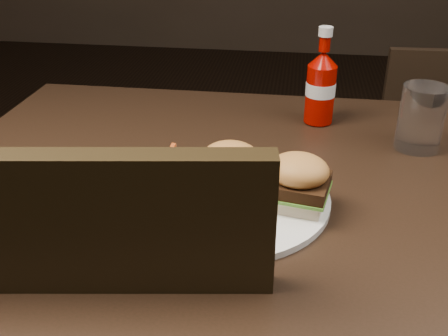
# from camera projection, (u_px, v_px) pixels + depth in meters

# --- Properties ---
(dining_table) EXTENTS (1.20, 0.80, 0.04)m
(dining_table) POSITION_uv_depth(u_px,v_px,m) (285.00, 190.00, 0.87)
(dining_table) COLOR black
(dining_table) RESTS_ON ground
(chair_far) EXTENTS (0.38, 0.38, 0.03)m
(chair_far) POSITION_uv_depth(u_px,v_px,m) (420.00, 161.00, 1.61)
(chair_far) COLOR black
(chair_far) RESTS_ON ground
(plate) EXTENTS (0.32, 0.32, 0.01)m
(plate) POSITION_uv_depth(u_px,v_px,m) (223.00, 197.00, 0.80)
(plate) COLOR white
(plate) RESTS_ON dining_table
(sandwich_half_a) EXTENTS (0.09, 0.08, 0.02)m
(sandwich_half_a) POSITION_uv_depth(u_px,v_px,m) (231.00, 185.00, 0.80)
(sandwich_half_a) COLOR beige
(sandwich_half_a) RESTS_ON plate
(sandwich_half_b) EXTENTS (0.09, 0.09, 0.02)m
(sandwich_half_b) POSITION_uv_depth(u_px,v_px,m) (296.00, 198.00, 0.77)
(sandwich_half_b) COLOR beige
(sandwich_half_b) RESTS_ON plate
(fries_pile) EXTENTS (0.14, 0.14, 0.04)m
(fries_pile) POSITION_uv_depth(u_px,v_px,m) (171.00, 174.00, 0.81)
(fries_pile) COLOR #BA5522
(fries_pile) RESTS_ON plate
(ketchup_bottle) EXTENTS (0.08, 0.08, 0.12)m
(ketchup_bottle) POSITION_uv_depth(u_px,v_px,m) (320.00, 94.00, 1.04)
(ketchup_bottle) COLOR #960600
(ketchup_bottle) RESTS_ON dining_table
(tumbler) EXTENTS (0.10, 0.10, 0.13)m
(tumbler) POSITION_uv_depth(u_px,v_px,m) (421.00, 120.00, 0.94)
(tumbler) COLOR white
(tumbler) RESTS_ON dining_table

